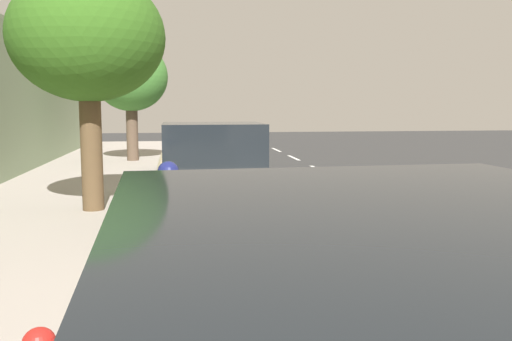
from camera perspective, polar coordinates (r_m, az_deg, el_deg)
name	(u,v)px	position (r m, az deg, el deg)	size (l,w,h in m)	color
ground	(255,209)	(12.03, -0.15, -4.01)	(66.27, 66.27, 0.00)	#303030
sidewalk	(53,211)	(12.18, -20.37, -3.95)	(4.28, 41.42, 0.15)	#A69A91
curb_edge	(161,208)	(11.91, -9.85, -3.86)	(0.16, 41.42, 0.15)	gray
lane_stripe_centre	(385,200)	(13.52, 13.23, -2.96)	(0.14, 40.00, 0.01)	white
lane_stripe_bike_edge	(229,209)	(11.96, -2.77, -4.06)	(0.12, 41.42, 0.01)	white
parked_sedan_dark_blue_nearest	(200,154)	(17.00, -5.88, 1.71)	(1.93, 4.45, 1.52)	navy
parked_pickup_tan_second	(210,177)	(10.47, -4.75, -0.68)	(2.05, 5.31, 1.95)	tan
bicycle_at_curb	(187,277)	(6.20, -7.14, -10.87)	(1.75, 0.50, 0.78)	black
cyclist_with_backpack	(166,216)	(6.49, -9.31, -4.69)	(0.42, 0.62, 1.62)	#C6B284
street_tree_near_cyclist	(131,78)	(21.41, -12.88, 9.38)	(2.76, 2.76, 4.47)	brown
street_tree_mid_block	(88,39)	(11.52, -17.09, 12.93)	(3.02, 3.02, 4.71)	brown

